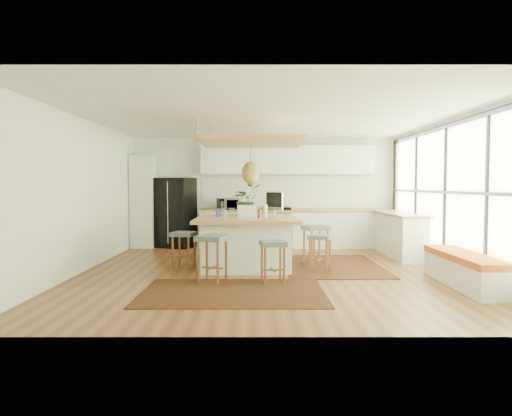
{
  "coord_description": "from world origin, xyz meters",
  "views": [
    {
      "loc": [
        -0.21,
        -8.04,
        1.53
      ],
      "look_at": [
        -0.2,
        0.5,
        1.1
      ],
      "focal_mm": 32.22,
      "sensor_mm": 36.0,
      "label": 1
    }
  ],
  "objects_px": {
    "stool_right_back": "(316,246)",
    "laptop": "(249,212)",
    "fridge": "(175,210)",
    "island_plant": "(246,203)",
    "stool_right_front": "(320,251)",
    "stool_near_right": "(273,260)",
    "stool_left_side": "(184,249)",
    "microwave": "(228,203)",
    "stool_near_left": "(212,260)",
    "monitor": "(274,203)",
    "island": "(247,242)"
  },
  "relations": [
    {
      "from": "stool_near_left",
      "to": "island",
      "type": "bearing_deg",
      "value": 68.57
    },
    {
      "from": "laptop",
      "to": "microwave",
      "type": "xyz_separation_m",
      "value": [
        -0.55,
        3.18,
        0.05
      ]
    },
    {
      "from": "stool_near_right",
      "to": "laptop",
      "type": "xyz_separation_m",
      "value": [
        -0.39,
        0.95,
        0.7
      ]
    },
    {
      "from": "stool_near_left",
      "to": "stool_right_front",
      "type": "relative_size",
      "value": 1.15
    },
    {
      "from": "stool_right_front",
      "to": "stool_left_side",
      "type": "xyz_separation_m",
      "value": [
        -2.46,
        0.27,
        0.0
      ]
    },
    {
      "from": "stool_near_right",
      "to": "island_plant",
      "type": "relative_size",
      "value": 1.06
    },
    {
      "from": "stool_near_left",
      "to": "stool_near_right",
      "type": "bearing_deg",
      "value": -3.03
    },
    {
      "from": "laptop",
      "to": "monitor",
      "type": "height_order",
      "value": "monitor"
    },
    {
      "from": "microwave",
      "to": "laptop",
      "type": "bearing_deg",
      "value": -100.55
    },
    {
      "from": "island",
      "to": "microwave",
      "type": "height_order",
      "value": "microwave"
    },
    {
      "from": "island",
      "to": "laptop",
      "type": "xyz_separation_m",
      "value": [
        0.04,
        -0.43,
        0.58
      ]
    },
    {
      "from": "microwave",
      "to": "stool_near_left",
      "type": "bearing_deg",
      "value": -110.55
    },
    {
      "from": "monitor",
      "to": "microwave",
      "type": "bearing_deg",
      "value": 167.86
    },
    {
      "from": "stool_right_front",
      "to": "monitor",
      "type": "relative_size",
      "value": 1.24
    },
    {
      "from": "stool_left_side",
      "to": "microwave",
      "type": "relative_size",
      "value": 1.33
    },
    {
      "from": "laptop",
      "to": "monitor",
      "type": "relative_size",
      "value": 0.71
    },
    {
      "from": "monitor",
      "to": "fridge",
      "type": "bearing_deg",
      "value": -171.35
    },
    {
      "from": "island",
      "to": "stool_near_right",
      "type": "bearing_deg",
      "value": -72.67
    },
    {
      "from": "stool_right_front",
      "to": "stool_right_back",
      "type": "height_order",
      "value": "stool_right_back"
    },
    {
      "from": "stool_right_front",
      "to": "island_plant",
      "type": "distance_m",
      "value": 1.89
    },
    {
      "from": "island",
      "to": "laptop",
      "type": "relative_size",
      "value": 4.99
    },
    {
      "from": "stool_near_left",
      "to": "stool_right_back",
      "type": "relative_size",
      "value": 0.99
    },
    {
      "from": "island",
      "to": "stool_right_back",
      "type": "relative_size",
      "value": 2.48
    },
    {
      "from": "stool_right_front",
      "to": "laptop",
      "type": "height_order",
      "value": "laptop"
    },
    {
      "from": "microwave",
      "to": "stool_right_front",
      "type": "bearing_deg",
      "value": -80.46
    },
    {
      "from": "island",
      "to": "stool_near_right",
      "type": "xyz_separation_m",
      "value": [
        0.43,
        -1.38,
        -0.11
      ]
    },
    {
      "from": "fridge",
      "to": "stool_right_back",
      "type": "xyz_separation_m",
      "value": [
        3.13,
        -2.44,
        -0.57
      ]
    },
    {
      "from": "stool_near_left",
      "to": "island_plant",
      "type": "height_order",
      "value": "island_plant"
    },
    {
      "from": "stool_near_left",
      "to": "stool_right_back",
      "type": "xyz_separation_m",
      "value": [
        1.84,
        1.65,
        0.0
      ]
    },
    {
      "from": "stool_right_front",
      "to": "microwave",
      "type": "relative_size",
      "value": 1.28
    },
    {
      "from": "microwave",
      "to": "island_plant",
      "type": "height_order",
      "value": "island_plant"
    },
    {
      "from": "laptop",
      "to": "stool_right_back",
      "type": "bearing_deg",
      "value": 15.55
    },
    {
      "from": "stool_right_back",
      "to": "laptop",
      "type": "distance_m",
      "value": 1.64
    },
    {
      "from": "stool_right_front",
      "to": "stool_right_back",
      "type": "bearing_deg",
      "value": 88.55
    },
    {
      "from": "island",
      "to": "microwave",
      "type": "distance_m",
      "value": 2.87
    },
    {
      "from": "stool_left_side",
      "to": "laptop",
      "type": "distance_m",
      "value": 1.42
    },
    {
      "from": "stool_near_left",
      "to": "stool_right_front",
      "type": "distance_m",
      "value": 2.05
    },
    {
      "from": "fridge",
      "to": "stool_right_front",
      "type": "bearing_deg",
      "value": -24.41
    },
    {
      "from": "fridge",
      "to": "laptop",
      "type": "height_order",
      "value": "fridge"
    },
    {
      "from": "stool_right_front",
      "to": "island",
      "type": "bearing_deg",
      "value": 163.14
    },
    {
      "from": "fridge",
      "to": "island_plant",
      "type": "height_order",
      "value": "fridge"
    },
    {
      "from": "stool_near_right",
      "to": "monitor",
      "type": "xyz_separation_m",
      "value": [
        0.09,
        1.73,
        0.83
      ]
    },
    {
      "from": "fridge",
      "to": "island_plant",
      "type": "xyz_separation_m",
      "value": [
        1.79,
        -2.09,
        0.25
      ]
    },
    {
      "from": "laptop",
      "to": "monitor",
      "type": "distance_m",
      "value": 0.92
    },
    {
      "from": "stool_near_right",
      "to": "island_plant",
      "type": "distance_m",
      "value": 2.25
    },
    {
      "from": "laptop",
      "to": "fridge",
      "type": "bearing_deg",
      "value": 105.54
    },
    {
      "from": "stool_right_back",
      "to": "laptop",
      "type": "xyz_separation_m",
      "value": [
        -1.28,
        -0.74,
        0.7
      ]
    },
    {
      "from": "island",
      "to": "stool_right_front",
      "type": "relative_size",
      "value": 2.86
    },
    {
      "from": "island",
      "to": "stool_near_right",
      "type": "relative_size",
      "value": 2.81
    },
    {
      "from": "stool_right_front",
      "to": "laptop",
      "type": "bearing_deg",
      "value": -178.65
    }
  ]
}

